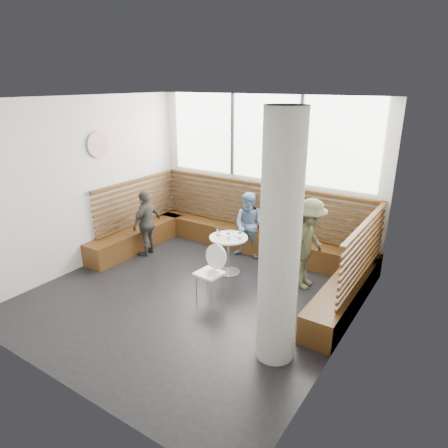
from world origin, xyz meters
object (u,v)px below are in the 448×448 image
Objects in this scene: cafe_table at (229,247)px; cafe_chair at (212,267)px; adult_man at (308,244)px; child_back at (250,226)px; concrete_column at (280,243)px; child_left at (147,223)px.

cafe_table is 0.90m from cafe_chair.
adult_man is at bearing 12.14° from cafe_table.
child_back is at bearing 92.86° from cafe_table.
cafe_table is 0.54× the size of child_back.
concrete_column is 2.69m from cafe_table.
cafe_table is 1.48m from adult_man.
cafe_chair is 0.56× the size of adult_man.
adult_man is 1.57m from child_back.
concrete_column reaches higher than adult_man.
concrete_column is 4.10m from child_left.
child_back is (-1.85, 2.54, -0.92)m from concrete_column.
cafe_table is (-1.80, 1.69, -1.08)m from concrete_column.
child_left reaches higher than cafe_table.
adult_man is 1.18× the size of child_left.
adult_man is at bearing 100.86° from concrete_column.
cafe_table is at bearing 109.92° from cafe_chair.
child_back reaches higher than cafe_chair.
cafe_chair is 1.75m from child_back.
child_left reaches higher than child_back.
child_back is (-1.46, 0.55, -0.12)m from adult_man.
concrete_column is at bearing -168.61° from adult_man.
cafe_chair is 2.23m from child_left.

